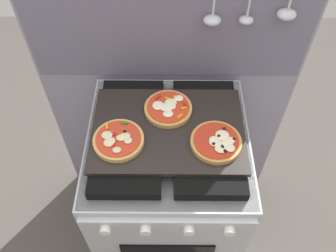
{
  "coord_description": "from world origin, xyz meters",
  "views": [
    {
      "loc": [
        0.01,
        -0.78,
        1.9
      ],
      "look_at": [
        0.0,
        0.0,
        0.93
      ],
      "focal_mm": 38.0,
      "sensor_mm": 36.0,
      "label": 1
    }
  ],
  "objects_px": {
    "baking_tray": "(168,129)",
    "pizza_right": "(217,142)",
    "stove": "(168,191)",
    "pizza_center": "(168,108)",
    "pizza_left": "(118,140)"
  },
  "relations": [
    {
      "from": "pizza_center",
      "to": "pizza_left",
      "type": "bearing_deg",
      "value": -139.53
    },
    {
      "from": "stove",
      "to": "pizza_center",
      "type": "relative_size",
      "value": 5.14
    },
    {
      "from": "stove",
      "to": "baking_tray",
      "type": "xyz_separation_m",
      "value": [
        0.0,
        0.0,
        0.46
      ]
    },
    {
      "from": "baking_tray",
      "to": "pizza_right",
      "type": "height_order",
      "value": "pizza_right"
    },
    {
      "from": "baking_tray",
      "to": "stove",
      "type": "bearing_deg",
      "value": -90.0
    },
    {
      "from": "pizza_right",
      "to": "pizza_center",
      "type": "bearing_deg",
      "value": 137.51
    },
    {
      "from": "stove",
      "to": "baking_tray",
      "type": "height_order",
      "value": "baking_tray"
    },
    {
      "from": "pizza_right",
      "to": "pizza_center",
      "type": "relative_size",
      "value": 1.0
    },
    {
      "from": "baking_tray",
      "to": "pizza_center",
      "type": "bearing_deg",
      "value": 89.34
    },
    {
      "from": "baking_tray",
      "to": "pizza_left",
      "type": "bearing_deg",
      "value": -159.41
    },
    {
      "from": "pizza_right",
      "to": "baking_tray",
      "type": "bearing_deg",
      "value": 157.14
    },
    {
      "from": "stove",
      "to": "baking_tray",
      "type": "bearing_deg",
      "value": 90.0
    },
    {
      "from": "pizza_right",
      "to": "pizza_center",
      "type": "xyz_separation_m",
      "value": [
        -0.17,
        0.15,
        -0.0
      ]
    },
    {
      "from": "baking_tray",
      "to": "pizza_right",
      "type": "relative_size",
      "value": 3.09
    },
    {
      "from": "baking_tray",
      "to": "pizza_center",
      "type": "distance_m",
      "value": 0.08
    }
  ]
}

